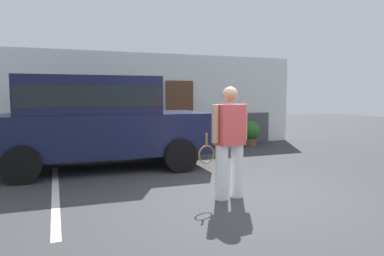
% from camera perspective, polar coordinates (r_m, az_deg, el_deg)
% --- Properties ---
extents(ground_plane, '(40.00, 40.00, 0.00)m').
position_cam_1_polar(ground_plane, '(5.84, 8.63, -11.21)').
color(ground_plane, '#38383A').
extents(parking_stripe_0, '(0.12, 4.40, 0.01)m').
position_cam_1_polar(parking_stripe_0, '(6.56, -21.11, -9.62)').
color(parking_stripe_0, silver).
rests_on(parking_stripe_0, ground_plane).
extents(house_frontage, '(10.09, 0.40, 2.94)m').
position_cam_1_polar(house_frontage, '(11.26, -6.73, 3.93)').
color(house_frontage, white).
rests_on(house_frontage, ground_plane).
extents(parked_suv, '(4.66, 2.28, 2.05)m').
position_cam_1_polar(parked_suv, '(8.16, -15.12, 1.58)').
color(parked_suv, '#141938').
rests_on(parked_suv, ground_plane).
extents(tennis_player_man, '(0.92, 0.34, 1.79)m').
position_cam_1_polar(tennis_player_man, '(5.66, 6.04, -2.13)').
color(tennis_player_man, white).
rests_on(tennis_player_man, ground_plane).
extents(potted_plant_by_porch, '(0.62, 0.62, 0.81)m').
position_cam_1_polar(potted_plant_by_porch, '(10.99, 5.69, -0.96)').
color(potted_plant_by_porch, gray).
rests_on(potted_plant_by_porch, ground_plane).
extents(potted_plant_secondary, '(0.61, 0.61, 0.81)m').
position_cam_1_polar(potted_plant_secondary, '(11.67, 9.39, -0.65)').
color(potted_plant_secondary, brown).
rests_on(potted_plant_secondary, ground_plane).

